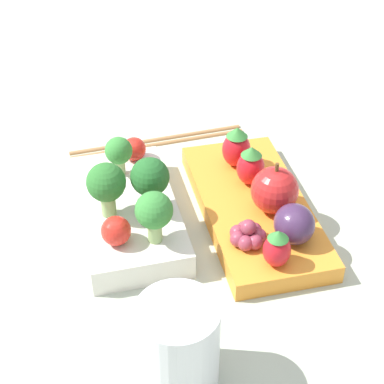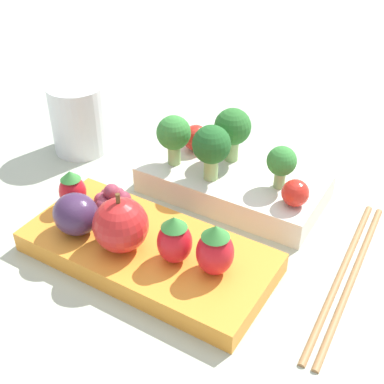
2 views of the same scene
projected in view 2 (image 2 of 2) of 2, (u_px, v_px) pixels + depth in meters
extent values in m
plane|color=#ADB7A3|center=(189.00, 221.00, 0.52)|extent=(4.00, 4.00, 0.00)
cube|color=silver|center=(233.00, 183.00, 0.54)|extent=(0.19, 0.10, 0.03)
cube|color=orange|center=(144.00, 250.00, 0.47)|extent=(0.22, 0.11, 0.02)
cylinder|color=#93B770|center=(280.00, 179.00, 0.51)|extent=(0.01, 0.01, 0.02)
sphere|color=#388438|center=(282.00, 161.00, 0.50)|extent=(0.03, 0.03, 0.03)
cylinder|color=#93B770|center=(174.00, 154.00, 0.54)|extent=(0.01, 0.01, 0.02)
sphere|color=#388438|center=(174.00, 133.00, 0.53)|extent=(0.03, 0.03, 0.03)
cylinder|color=#93B770|center=(231.00, 150.00, 0.55)|extent=(0.01, 0.01, 0.02)
sphere|color=#2D702D|center=(232.00, 127.00, 0.53)|extent=(0.04, 0.04, 0.04)
cylinder|color=#93B770|center=(207.00, 167.00, 0.52)|extent=(0.01, 0.01, 0.02)
sphere|color=#236028|center=(207.00, 143.00, 0.51)|extent=(0.04, 0.04, 0.04)
sphere|color=red|center=(196.00, 138.00, 0.56)|extent=(0.03, 0.03, 0.03)
sphere|color=red|center=(295.00, 193.00, 0.49)|extent=(0.03, 0.03, 0.03)
sphere|color=red|center=(121.00, 225.00, 0.44)|extent=(0.05, 0.05, 0.05)
cylinder|color=brown|center=(118.00, 199.00, 0.43)|extent=(0.00, 0.00, 0.01)
ellipsoid|color=red|center=(175.00, 242.00, 0.43)|extent=(0.03, 0.03, 0.04)
cone|color=#388438|center=(174.00, 222.00, 0.42)|extent=(0.02, 0.02, 0.01)
ellipsoid|color=red|center=(215.00, 253.00, 0.42)|extent=(0.03, 0.03, 0.04)
cone|color=#388438|center=(216.00, 231.00, 0.41)|extent=(0.02, 0.02, 0.01)
ellipsoid|color=red|center=(73.00, 192.00, 0.49)|extent=(0.03, 0.03, 0.03)
cone|color=#388438|center=(70.00, 175.00, 0.48)|extent=(0.02, 0.02, 0.01)
ellipsoid|color=#42284C|center=(76.00, 214.00, 0.46)|extent=(0.04, 0.04, 0.04)
sphere|color=#93384C|center=(121.00, 205.00, 0.49)|extent=(0.02, 0.02, 0.02)
sphere|color=#93384C|center=(123.00, 199.00, 0.50)|extent=(0.02, 0.02, 0.02)
sphere|color=#93384C|center=(117.00, 195.00, 0.50)|extent=(0.02, 0.02, 0.02)
sphere|color=#93384C|center=(108.00, 196.00, 0.50)|extent=(0.02, 0.02, 0.02)
sphere|color=#93384C|center=(102.00, 200.00, 0.50)|extent=(0.02, 0.02, 0.02)
sphere|color=#93384C|center=(104.00, 206.00, 0.49)|extent=(0.02, 0.02, 0.02)
sphere|color=#93384C|center=(112.00, 208.00, 0.49)|extent=(0.02, 0.02, 0.02)
sphere|color=#93384C|center=(112.00, 192.00, 0.49)|extent=(0.02, 0.02, 0.02)
cylinder|color=silver|center=(79.00, 118.00, 0.60)|extent=(0.06, 0.06, 0.08)
cylinder|color=#A37547|center=(353.00, 276.00, 0.45)|extent=(0.02, 0.21, 0.01)
cylinder|color=#A37547|center=(341.00, 272.00, 0.46)|extent=(0.02, 0.21, 0.01)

